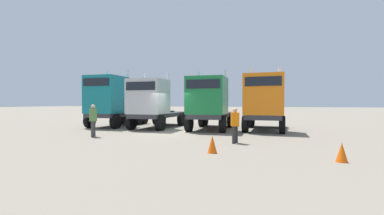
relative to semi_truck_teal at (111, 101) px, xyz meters
name	(u,v)px	position (x,y,z in m)	size (l,w,h in m)	color
ground	(171,132)	(5.72, -1.93, -2.03)	(200.00, 200.00, 0.00)	gray
semi_truck_teal	(111,101)	(0.00, 0.00, 0.00)	(2.56, 5.73, 4.45)	#333338
semi_truck_silver	(153,104)	(3.65, -0.13, -0.24)	(2.67, 6.49, 4.09)	#333338
semi_truck_green	(209,103)	(7.80, -0.20, -0.15)	(2.60, 5.96, 4.14)	#333338
semi_truck_orange	(264,102)	(11.38, 0.27, -0.13)	(2.74, 5.89, 4.27)	#333338
visitor_in_hivis	(235,123)	(10.16, -5.33, -1.08)	(0.49, 0.49, 1.64)	#2C2C2C
visitor_with_camera	(93,118)	(2.41, -5.26, -1.00)	(0.52, 0.52, 1.77)	#3D3D3D
traffic_cone_near	(342,152)	(13.86, -8.21, -1.72)	(0.36, 0.36, 0.62)	#F2590C
traffic_cone_mid	(212,144)	(9.63, -7.90, -1.70)	(0.36, 0.36, 0.66)	#F2590C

